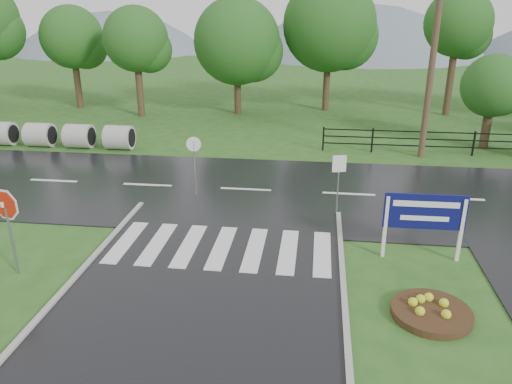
# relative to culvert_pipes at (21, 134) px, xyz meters

# --- Properties ---
(ground) EXTENTS (120.00, 120.00, 0.00)m
(ground) POSITION_rel_culvert_pipes_xyz_m (12.36, -15.00, -0.60)
(ground) COLOR #29581D
(ground) RESTS_ON ground
(main_road) EXTENTS (90.00, 8.00, 0.04)m
(main_road) POSITION_rel_culvert_pipes_xyz_m (12.36, -5.00, -0.60)
(main_road) COLOR black
(main_road) RESTS_ON ground
(crosswalk) EXTENTS (6.50, 2.80, 0.02)m
(crosswalk) POSITION_rel_culvert_pipes_xyz_m (12.36, -10.00, -0.54)
(crosswalk) COLOR silver
(crosswalk) RESTS_ON ground
(fence_west) EXTENTS (9.58, 0.08, 1.20)m
(fence_west) POSITION_rel_culvert_pipes_xyz_m (20.11, 1.00, 0.12)
(fence_west) COLOR black
(fence_west) RESTS_ON ground
(hills) EXTENTS (102.00, 48.00, 48.00)m
(hills) POSITION_rel_culvert_pipes_xyz_m (15.85, 50.00, -16.14)
(hills) COLOR slate
(hills) RESTS_ON ground
(treeline) EXTENTS (83.20, 5.20, 10.00)m
(treeline) POSITION_rel_culvert_pipes_xyz_m (13.36, 9.00, -0.60)
(treeline) COLOR #1D5219
(treeline) RESTS_ON ground
(culvert_pipes) EXTENTS (11.80, 1.20, 1.20)m
(culvert_pipes) POSITION_rel_culvert_pipes_xyz_m (0.00, 0.00, 0.00)
(culvert_pipes) COLOR #9E9B93
(culvert_pipes) RESTS_ON ground
(stop_sign) EXTENTS (1.13, 0.30, 2.61)m
(stop_sign) POSITION_rel_culvert_pipes_xyz_m (7.10, -12.10, 1.22)
(stop_sign) COLOR #939399
(stop_sign) RESTS_ON ground
(estate_billboard) EXTENTS (2.28, 0.10, 1.99)m
(estate_billboard) POSITION_rel_culvert_pipes_xyz_m (18.15, -9.85, 0.77)
(estate_billboard) COLOR silver
(estate_billboard) RESTS_ON ground
(flower_bed) EXTENTS (1.88, 1.88, 0.38)m
(flower_bed) POSITION_rel_culvert_pipes_xyz_m (17.93, -12.74, -0.46)
(flower_bed) COLOR #332111
(flower_bed) RESTS_ON ground
(reg_sign_small) EXTENTS (0.47, 0.13, 2.15)m
(reg_sign_small) POSITION_rel_culvert_pipes_xyz_m (15.84, -6.93, 0.92)
(reg_sign_small) COLOR #939399
(reg_sign_small) RESTS_ON ground
(reg_sign_round) EXTENTS (0.55, 0.09, 2.35)m
(reg_sign_round) POSITION_rel_culvert_pipes_xyz_m (10.59, -5.93, 0.88)
(reg_sign_round) COLOR #939399
(reg_sign_round) RESTS_ON ground
(utility_pole_east) EXTENTS (1.55, 0.29, 8.71)m
(utility_pole_east) POSITION_rel_culvert_pipes_xyz_m (20.01, 0.50, 3.83)
(utility_pole_east) COLOR #473523
(utility_pole_east) RESTS_ON ground
(entrance_tree_left) EXTENTS (3.04, 3.04, 4.65)m
(entrance_tree_left) POSITION_rel_culvert_pipes_xyz_m (23.42, 2.50, 2.50)
(entrance_tree_left) COLOR #3D2B1C
(entrance_tree_left) RESTS_ON ground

